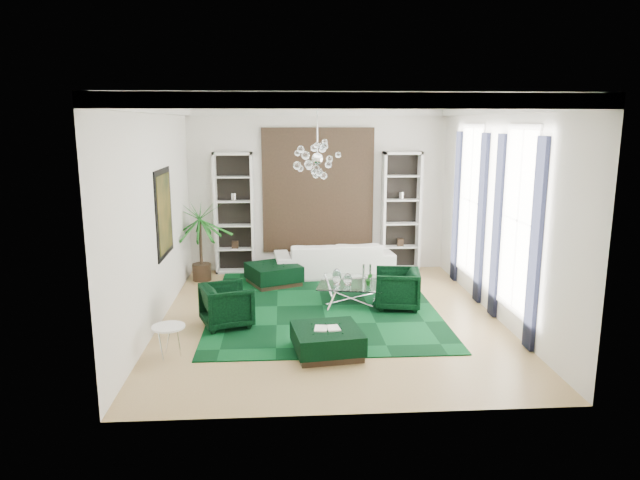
{
  "coord_description": "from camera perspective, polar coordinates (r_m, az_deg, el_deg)",
  "views": [
    {
      "loc": [
        -0.81,
        -9.79,
        3.47
      ],
      "look_at": [
        -0.15,
        0.5,
        1.33
      ],
      "focal_mm": 32.0,
      "sensor_mm": 36.0,
      "label": 1
    }
  ],
  "objects": [
    {
      "name": "window_far",
      "position": [
        12.02,
        14.81,
        3.82
      ],
      "size": [
        0.03,
        1.1,
        2.9
      ],
      "primitive_type": "cube",
      "color": "white",
      "rests_on": "wall_right"
    },
    {
      "name": "ottoman_front",
      "position": [
        8.81,
        0.71,
        -10.08
      ],
      "size": [
        1.12,
        1.12,
        0.4
      ],
      "primitive_type": "cube",
      "rotation": [
        0.0,
        0.0,
        0.14
      ],
      "color": "black",
      "rests_on": "floor"
    },
    {
      "name": "painting",
      "position": [
        10.73,
        -15.28,
        2.62
      ],
      "size": [
        0.04,
        1.3,
        1.6
      ],
      "primitive_type": "cube",
      "color": "black",
      "rests_on": "wall_left"
    },
    {
      "name": "armchair_left",
      "position": [
        10.0,
        -9.3,
        -6.48
      ],
      "size": [
        1.04,
        1.03,
        0.75
      ],
      "primitive_type": "imported",
      "rotation": [
        0.0,
        0.0,
        1.92
      ],
      "color": "black",
      "rests_on": "floor"
    },
    {
      "name": "curtain_far_a",
      "position": [
        11.31,
        15.81,
        2.02
      ],
      "size": [
        0.07,
        0.3,
        3.25
      ],
      "primitive_type": "cube",
      "color": "black",
      "rests_on": "floor"
    },
    {
      "name": "sofa",
      "position": [
        13.08,
        1.4,
        -1.9
      ],
      "size": [
        2.76,
        1.27,
        0.78
      ],
      "primitive_type": "imported",
      "rotation": [
        0.0,
        0.0,
        3.23
      ],
      "color": "white",
      "rests_on": "floor"
    },
    {
      "name": "book",
      "position": [
        8.73,
        0.71,
        -8.78
      ],
      "size": [
        0.39,
        0.26,
        0.03
      ],
      "primitive_type": "cube",
      "color": "white",
      "rests_on": "ottoman_front"
    },
    {
      "name": "coffee_table",
      "position": [
        11.19,
        3.15,
        -5.24
      ],
      "size": [
        1.45,
        1.45,
        0.42
      ],
      "primitive_type": null,
      "rotation": [
        0.0,
        0.0,
        -0.21
      ],
      "color": "white",
      "rests_on": "floor"
    },
    {
      "name": "floor",
      "position": [
        10.42,
        0.98,
        -7.79
      ],
      "size": [
        6.0,
        7.0,
        0.02
      ],
      "primitive_type": "cube",
      "color": "tan",
      "rests_on": "ground"
    },
    {
      "name": "palm",
      "position": [
        12.8,
        -11.9,
        0.93
      ],
      "size": [
        1.83,
        1.83,
        2.26
      ],
      "primitive_type": null,
      "rotation": [
        0.0,
        0.0,
        0.37
      ],
      "color": "#18631A",
      "rests_on": "floor"
    },
    {
      "name": "rug",
      "position": [
        11.01,
        0.25,
        -6.6
      ],
      "size": [
        4.2,
        5.0,
        0.02
      ],
      "primitive_type": "cube",
      "color": "black",
      "rests_on": "floor"
    },
    {
      "name": "wall_left",
      "position": [
        10.16,
        -16.17,
        2.36
      ],
      "size": [
        0.02,
        7.0,
        3.8
      ],
      "primitive_type": "cube",
      "color": "silver",
      "rests_on": "ground"
    },
    {
      "name": "wall_right",
      "position": [
        10.63,
        17.44,
        2.68
      ],
      "size": [
        0.02,
        7.0,
        3.8
      ],
      "primitive_type": "cube",
      "color": "silver",
      "rests_on": "ground"
    },
    {
      "name": "ceiling_medallion",
      "position": [
        10.13,
        0.92,
        13.42
      ],
      "size": [
        0.9,
        0.9,
        0.05
      ],
      "primitive_type": "cylinder",
      "color": "white",
      "rests_on": "ceiling"
    },
    {
      "name": "armchair_right",
      "position": [
        10.91,
        7.71,
        -4.86
      ],
      "size": [
        0.95,
        0.93,
        0.75
      ],
      "primitive_type": "imported",
      "rotation": [
        0.0,
        0.0,
        -1.73
      ],
      "color": "black",
      "rests_on": "floor"
    },
    {
      "name": "tapestry",
      "position": [
        13.37,
        -0.2,
        4.98
      ],
      "size": [
        2.5,
        0.06,
        2.8
      ],
      "primitive_type": "cube",
      "color": "black",
      "rests_on": "wall_back"
    },
    {
      "name": "side_table",
      "position": [
        8.97,
        -14.84,
        -9.82
      ],
      "size": [
        0.6,
        0.6,
        0.48
      ],
      "primitive_type": "cylinder",
      "rotation": [
        0.0,
        0.0,
        -0.25
      ],
      "color": "white",
      "rests_on": "floor"
    },
    {
      "name": "chandelier",
      "position": [
        9.88,
        -0.27,
        8.12
      ],
      "size": [
        1.04,
        1.04,
        0.72
      ],
      "primitive_type": null,
      "rotation": [
        0.0,
        0.0,
        0.39
      ],
      "color": "white",
      "rests_on": "ceiling"
    },
    {
      "name": "ottoman_side",
      "position": [
        12.44,
        -4.66,
        -3.45
      ],
      "size": [
        1.32,
        1.32,
        0.45
      ],
      "primitive_type": "cube",
      "rotation": [
        0.0,
        0.0,
        0.41
      ],
      "color": "black",
      "rests_on": "floor"
    },
    {
      "name": "window_near",
      "position": [
        9.79,
        19.2,
        1.84
      ],
      "size": [
        0.03,
        1.1,
        2.9
      ],
      "primitive_type": "cube",
      "color": "white",
      "rests_on": "wall_right"
    },
    {
      "name": "ceiling",
      "position": [
        9.83,
        1.06,
        13.7
      ],
      "size": [
        6.0,
        7.0,
        0.02
      ],
      "primitive_type": "cube",
      "color": "white",
      "rests_on": "ground"
    },
    {
      "name": "table_plant",
      "position": [
        10.89,
        4.93,
        -3.93
      ],
      "size": [
        0.16,
        0.14,
        0.24
      ],
      "primitive_type": "imported",
      "rotation": [
        0.0,
        0.0,
        -0.31
      ],
      "color": "#18631A",
      "rests_on": "coffee_table"
    },
    {
      "name": "curtain_far_b",
      "position": [
        12.77,
        13.51,
        3.21
      ],
      "size": [
        0.07,
        0.3,
        3.25
      ],
      "primitive_type": "cube",
      "color": "black",
      "rests_on": "floor"
    },
    {
      "name": "wall_front",
      "position": [
        6.52,
        3.55,
        -2.23
      ],
      "size": [
        6.0,
        0.02,
        3.8
      ],
      "primitive_type": "cube",
      "color": "silver",
      "rests_on": "ground"
    },
    {
      "name": "shelving_right",
      "position": [
        13.55,
        8.11,
        2.81
      ],
      "size": [
        0.9,
        0.38,
        2.8
      ],
      "primitive_type": null,
      "color": "white",
      "rests_on": "floor"
    },
    {
      "name": "shelving_left",
      "position": [
        13.31,
        -8.58,
        2.64
      ],
      "size": [
        0.9,
        0.38,
        2.8
      ],
      "primitive_type": null,
      "color": "white",
      "rests_on": "floor"
    },
    {
      "name": "crown_molding",
      "position": [
        9.83,
        1.06,
        13.06
      ],
      "size": [
        6.0,
        7.0,
        0.18
      ],
      "primitive_type": null,
      "color": "white",
      "rests_on": "ceiling"
    },
    {
      "name": "wall_back",
      "position": [
        13.42,
        -0.21,
        5.0
      ],
      "size": [
        6.0,
        0.02,
        3.8
      ],
      "primitive_type": "cube",
      "color": "silver",
      "rests_on": "ground"
    },
    {
      "name": "curtain_near_b",
      "position": [
        10.54,
        17.31,
        1.24
      ],
      "size": [
        0.07,
        0.3,
        3.25
      ],
      "primitive_type": "cube",
      "color": "black",
      "rests_on": "floor"
    },
    {
      "name": "curtain_near_a",
      "position": [
        9.12,
        20.76,
        -0.56
      ],
      "size": [
        0.07,
        0.3,
        3.25
      ],
      "primitive_type": "cube",
      "color": "black",
      "rests_on": "floor"
    }
  ]
}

